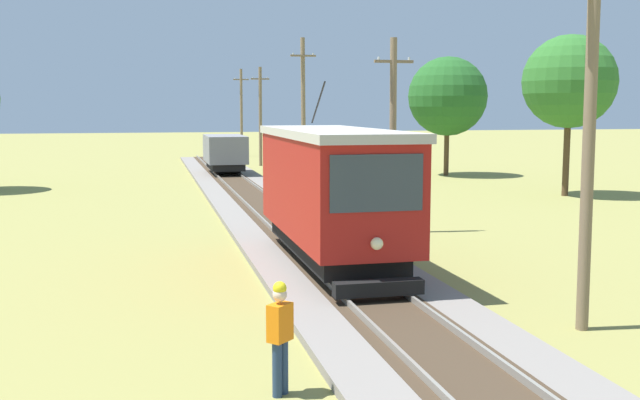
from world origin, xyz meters
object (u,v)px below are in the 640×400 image
red_tram (332,190)px  utility_pole_near_tram (589,138)px  freight_car (225,152)px  tree_left_near (448,96)px  track_worker (280,333)px  utility_pole_distant (260,115)px  tree_left_far (569,82)px  utility_pole_far (303,112)px  utility_pole_mid (393,134)px  utility_pole_horizon (241,112)px

red_tram → utility_pole_near_tram: bearing=-61.1°
freight_car → utility_pole_near_tram: utility_pole_near_tram is taller
utility_pole_near_tram → tree_left_near: size_ratio=0.97×
utility_pole_near_tram → track_worker: utility_pole_near_tram is taller
freight_car → utility_pole_near_tram: (3.53, -34.53, 2.24)m
freight_car → track_worker: bearing=-94.6°
utility_pole_distant → track_worker: 45.19m
tree_left_far → red_tram: bearing=-138.4°
utility_pole_far → track_worker: size_ratio=4.57×
freight_car → tree_left_near: 14.74m
red_tram → tree_left_far: (15.48, 13.77, 3.45)m
utility_pole_near_tram → utility_pole_mid: 11.72m
tree_left_far → utility_pole_horizon: bearing=109.4°
utility_pole_near_tram → tree_left_near: 33.63m
utility_pole_far → tree_left_far: (11.96, -6.75, 1.47)m
red_tram → utility_pole_far: size_ratio=1.05×
track_worker → tree_left_far: size_ratio=0.22×
utility_pole_mid → red_tram: bearing=-123.4°
red_tram → utility_pole_distant: utility_pole_distant is taller
utility_pole_far → utility_pole_horizon: (0.00, 27.24, -0.16)m
track_worker → utility_pole_far: bearing=-55.7°
utility_pole_distant → track_worker: bearing=-98.2°
freight_car → utility_pole_far: 8.80m
tree_left_near → freight_car: bearing=169.5°
tree_left_near → tree_left_far: (1.42, -11.77, 0.55)m
utility_pole_far → utility_pole_horizon: bearing=90.0°
utility_pole_far → utility_pole_distant: utility_pole_far is taller
utility_pole_far → track_worker: (-6.44, -28.91, -3.19)m
utility_pole_near_tram → utility_pole_distant: bearing=90.0°
tree_left_near → utility_pole_far: bearing=-154.5°
red_tram → utility_pole_mid: 6.53m
utility_pole_distant → red_tram: bearing=-95.6°
utility_pole_far → track_worker: bearing=-102.6°
utility_pole_near_tram → track_worker: size_ratio=4.14×
utility_pole_near_tram → tree_left_far: (11.96, 20.15, 1.85)m
red_tram → track_worker: size_ratio=4.79×
utility_pole_mid → tree_left_far: 14.79m
red_tram → utility_pole_mid: utility_pole_mid is taller
utility_pole_distant → tree_left_near: bearing=-45.5°
freight_car → tree_left_near: bearing=-10.5°
freight_car → utility_pole_mid: utility_pole_mid is taller
utility_pole_mid → utility_pole_distant: utility_pole_distant is taller
utility_pole_mid → utility_pole_far: 15.19m
utility_pole_near_tram → tree_left_far: 23.50m
freight_car → track_worker: (-2.91, -36.54, -0.57)m
red_tram → utility_pole_distant: 36.46m
utility_pole_distant → tree_left_near: (10.54, -10.72, 1.30)m
freight_car → tree_left_far: size_ratio=0.65×
utility_pole_mid → tree_left_near: (10.54, 20.19, 1.62)m
utility_pole_mid → utility_pole_distant: 30.91m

